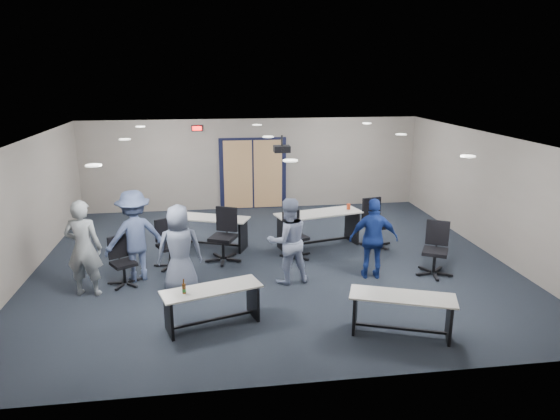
{
  "coord_description": "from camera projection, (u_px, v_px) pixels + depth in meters",
  "views": [
    {
      "loc": [
        -1.26,
        -10.21,
        4.03
      ],
      "look_at": [
        0.15,
        -0.3,
        1.24
      ],
      "focal_mm": 32.0,
      "sensor_mm": 36.0,
      "label": 1
    }
  ],
  "objects": [
    {
      "name": "floor",
      "position": [
        272.0,
        261.0,
        10.99
      ],
      "size": [
        10.0,
        10.0,
        0.0
      ],
      "primitive_type": "plane",
      "color": "black",
      "rests_on": "ground"
    },
    {
      "name": "back_wall",
      "position": [
        253.0,
        164.0,
        14.92
      ],
      "size": [
        10.0,
        0.04,
        2.7
      ],
      "primitive_type": "cube",
      "color": "gray",
      "rests_on": "floor"
    },
    {
      "name": "front_wall",
      "position": [
        315.0,
        290.0,
        6.34
      ],
      "size": [
        10.0,
        0.04,
        2.7
      ],
      "primitive_type": "cube",
      "color": "gray",
      "rests_on": "floor"
    },
    {
      "name": "left_wall",
      "position": [
        23.0,
        211.0,
        9.96
      ],
      "size": [
        0.04,
        9.0,
        2.7
      ],
      "primitive_type": "cube",
      "color": "gray",
      "rests_on": "floor"
    },
    {
      "name": "right_wall",
      "position": [
        490.0,
        194.0,
        11.31
      ],
      "size": [
        0.04,
        9.0,
        2.7
      ],
      "primitive_type": "cube",
      "color": "gray",
      "rests_on": "floor"
    },
    {
      "name": "ceiling",
      "position": [
        271.0,
        138.0,
        10.27
      ],
      "size": [
        10.0,
        9.0,
        0.04
      ],
      "primitive_type": "cube",
      "color": "silver",
      "rests_on": "back_wall"
    },
    {
      "name": "double_door",
      "position": [
        253.0,
        174.0,
        14.97
      ],
      "size": [
        2.0,
        0.07,
        2.2
      ],
      "color": "black",
      "rests_on": "back_wall"
    },
    {
      "name": "exit_sign",
      "position": [
        197.0,
        128.0,
        14.36
      ],
      "size": [
        0.32,
        0.07,
        0.18
      ],
      "color": "black",
      "rests_on": "back_wall"
    },
    {
      "name": "ceiling_projector",
      "position": [
        282.0,
        149.0,
        10.86
      ],
      "size": [
        0.35,
        0.32,
        0.37
      ],
      "color": "black",
      "rests_on": "ceiling"
    },
    {
      "name": "ceiling_can_lights",
      "position": [
        270.0,
        138.0,
        10.51
      ],
      "size": [
        6.24,
        5.74,
        0.02
      ],
      "primitive_type": null,
      "color": "white",
      "rests_on": "ceiling"
    },
    {
      "name": "table_front_left",
      "position": [
        212.0,
        300.0,
        8.1
      ],
      "size": [
        1.7,
        0.99,
        0.9
      ],
      "rotation": [
        0.0,
        0.0,
        0.3
      ],
      "color": "#B9B7AE",
      "rests_on": "floor"
    },
    {
      "name": "table_front_right",
      "position": [
        402.0,
        308.0,
        7.82
      ],
      "size": [
        1.71,
        1.08,
        0.66
      ],
      "rotation": [
        0.0,
        0.0,
        -0.36
      ],
      "color": "#B9B7AE",
      "rests_on": "floor"
    },
    {
      "name": "table_back_left",
      "position": [
        210.0,
        227.0,
        11.71
      ],
      "size": [
        1.92,
        1.24,
        0.74
      ],
      "rotation": [
        0.0,
        0.0,
        -0.38
      ],
      "color": "#B9B7AE",
      "rests_on": "floor"
    },
    {
      "name": "table_back_right",
      "position": [
        319.0,
        223.0,
        11.79
      ],
      "size": [
        2.14,
        1.15,
        0.96
      ],
      "rotation": [
        0.0,
        0.0,
        0.24
      ],
      "color": "#B9B7AE",
      "rests_on": "floor"
    },
    {
      "name": "chair_back_a",
      "position": [
        170.0,
        244.0,
        10.51
      ],
      "size": [
        0.87,
        0.87,
        1.03
      ],
      "primitive_type": null,
      "rotation": [
        0.0,
        0.0,
        0.49
      ],
      "color": "black",
      "rests_on": "floor"
    },
    {
      "name": "chair_back_b",
      "position": [
        223.0,
        236.0,
        10.84
      ],
      "size": [
        0.97,
        0.97,
        1.17
      ],
      "primitive_type": null,
      "rotation": [
        0.0,
        0.0,
        -0.43
      ],
      "color": "black",
      "rests_on": "floor"
    },
    {
      "name": "chair_back_c",
      "position": [
        296.0,
        236.0,
        11.05
      ],
      "size": [
        0.85,
        0.85,
        1.04
      ],
      "primitive_type": null,
      "rotation": [
        0.0,
        0.0,
        0.38
      ],
      "color": "black",
      "rests_on": "floor"
    },
    {
      "name": "chair_back_d",
      "position": [
        376.0,
        224.0,
        11.74
      ],
      "size": [
        0.86,
        0.86,
        1.15
      ],
      "primitive_type": null,
      "rotation": [
        0.0,
        0.0,
        0.21
      ],
      "color": "black",
      "rests_on": "floor"
    },
    {
      "name": "chair_loose_left",
      "position": [
        123.0,
        262.0,
        9.64
      ],
      "size": [
        0.83,
        0.83,
        0.96
      ],
      "primitive_type": null,
      "rotation": [
        0.0,
        0.0,
        0.55
      ],
      "color": "black",
      "rests_on": "floor"
    },
    {
      "name": "chair_loose_right",
      "position": [
        435.0,
        250.0,
        10.1
      ],
      "size": [
        0.94,
        0.94,
        1.1
      ],
      "primitive_type": null,
      "rotation": [
        0.0,
        0.0,
        -0.52
      ],
      "color": "black",
      "rests_on": "floor"
    },
    {
      "name": "person_gray",
      "position": [
        84.0,
        248.0,
        9.1
      ],
      "size": [
        0.72,
        0.53,
        1.83
      ],
      "primitive_type": "imported",
      "rotation": [
        0.0,
        0.0,
        3.0
      ],
      "color": "gray",
      "rests_on": "floor"
    },
    {
      "name": "person_plaid",
      "position": [
        180.0,
        249.0,
        9.23
      ],
      "size": [
        0.88,
        0.61,
        1.7
      ],
      "primitive_type": "imported",
      "rotation": [
        0.0,
        0.0,
        3.23
      ],
      "color": "slate",
      "rests_on": "floor"
    },
    {
      "name": "person_lightblue",
      "position": [
        288.0,
        241.0,
        9.69
      ],
      "size": [
        0.94,
        0.79,
        1.71
      ],
      "primitive_type": "imported",
      "rotation": [
        0.0,
        0.0,
        3.33
      ],
      "color": "#97A5C9",
      "rests_on": "floor"
    },
    {
      "name": "person_navy",
      "position": [
        374.0,
        239.0,
        9.92
      ],
      "size": [
        1.01,
        0.55,
        1.64
      ],
      "primitive_type": "imported",
      "rotation": [
        0.0,
        0.0,
        2.98
      ],
      "color": "navy",
      "rests_on": "floor"
    },
    {
      "name": "person_back",
      "position": [
        135.0,
        236.0,
        9.79
      ],
      "size": [
        1.35,
        1.08,
        1.83
      ],
      "primitive_type": "imported",
      "rotation": [
        0.0,
        0.0,
        3.54
      ],
      "color": "#495883",
      "rests_on": "floor"
    }
  ]
}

